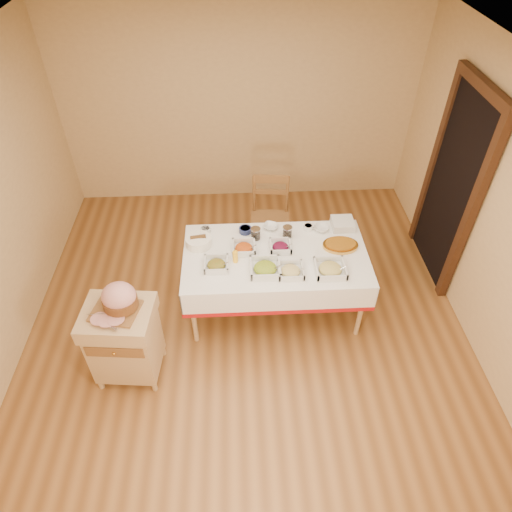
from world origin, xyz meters
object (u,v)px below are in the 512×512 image
at_px(ham_on_board, 119,300).
at_px(preserve_jar_right, 287,232).
at_px(dining_table, 275,266).
at_px(butcher_cart, 124,339).
at_px(bread_basket, 199,241).
at_px(brass_platter, 340,245).
at_px(dining_chair, 270,218).
at_px(mustard_bottle, 235,256).
at_px(plate_stack, 343,224).
at_px(preserve_jar_left, 256,234).

bearing_deg(ham_on_board, preserve_jar_right, 33.08).
xyz_separation_m(ham_on_board, preserve_jar_right, (1.51, 0.98, -0.14)).
distance_m(dining_table, preserve_jar_right, 0.37).
distance_m(butcher_cart, bread_basket, 1.18).
bearing_deg(brass_platter, preserve_jar_right, 160.71).
distance_m(dining_table, butcher_cart, 1.60).
height_order(butcher_cart, dining_chair, dining_chair).
bearing_deg(mustard_bottle, plate_stack, 23.12).
height_order(ham_on_board, bread_basket, ham_on_board).
distance_m(butcher_cart, brass_platter, 2.25).
distance_m(dining_chair, bread_basket, 1.11).
distance_m(dining_chair, plate_stack, 0.93).
height_order(butcher_cart, mustard_bottle, mustard_bottle).
xyz_separation_m(ham_on_board, bread_basket, (0.61, 0.90, -0.15)).
xyz_separation_m(bread_basket, brass_platter, (1.42, -0.10, -0.03)).
distance_m(dining_table, mustard_bottle, 0.47).
height_order(butcher_cart, brass_platter, butcher_cart).
bearing_deg(mustard_bottle, dining_table, 12.42).
bearing_deg(preserve_jar_right, preserve_jar_left, -178.03).
bearing_deg(preserve_jar_left, butcher_cart, -140.68).
distance_m(ham_on_board, mustard_bottle, 1.17).
bearing_deg(preserve_jar_right, mustard_bottle, -146.86).
distance_m(ham_on_board, brass_platter, 2.19).
bearing_deg(preserve_jar_left, brass_platter, -11.42).
height_order(dining_table, brass_platter, brass_platter).
distance_m(preserve_jar_right, brass_platter, 0.55).
bearing_deg(plate_stack, mustard_bottle, -156.88).
relative_size(butcher_cart, mustard_bottle, 5.38).
bearing_deg(preserve_jar_right, dining_table, -118.15).
xyz_separation_m(dining_table, ham_on_board, (-1.37, -0.72, 0.36)).
bearing_deg(preserve_jar_right, dining_chair, 100.65).
relative_size(dining_table, brass_platter, 5.09).
height_order(preserve_jar_right, plate_stack, preserve_jar_right).
xyz_separation_m(butcher_cart, preserve_jar_right, (1.55, 1.01, 0.34)).
height_order(butcher_cart, preserve_jar_right, preserve_jar_right).
distance_m(ham_on_board, plate_stack, 2.39).
distance_m(ham_on_board, preserve_jar_left, 1.54).
distance_m(preserve_jar_left, preserve_jar_right, 0.32).
xyz_separation_m(dining_chair, brass_platter, (0.64, -0.83, 0.27)).
height_order(dining_table, mustard_bottle, mustard_bottle).
bearing_deg(butcher_cart, brass_platter, 21.98).
height_order(ham_on_board, mustard_bottle, ham_on_board).
distance_m(dining_table, ham_on_board, 1.59).
xyz_separation_m(dining_table, bread_basket, (-0.76, 0.18, 0.21)).
distance_m(ham_on_board, preserve_jar_right, 1.81).
relative_size(ham_on_board, bread_basket, 1.57).
distance_m(preserve_jar_right, mustard_bottle, 0.64).
height_order(dining_table, butcher_cart, butcher_cart).
relative_size(preserve_jar_right, brass_platter, 0.35).
relative_size(butcher_cart, dining_chair, 0.85).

